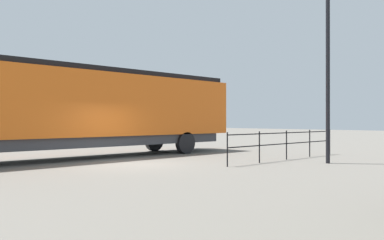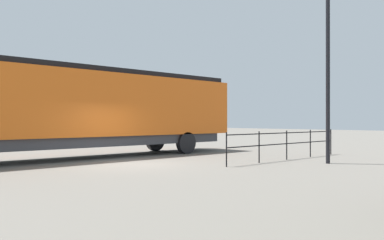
% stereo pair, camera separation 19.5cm
% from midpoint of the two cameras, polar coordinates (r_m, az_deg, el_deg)
% --- Properties ---
extents(ground_plane, '(120.00, 120.00, 0.00)m').
position_cam_midpoint_polar(ground_plane, '(15.54, -8.21, -6.30)').
color(ground_plane, '#666059').
extents(locomotive, '(2.86, 16.46, 4.02)m').
position_cam_midpoint_polar(locomotive, '(18.48, -14.15, 1.72)').
color(locomotive, orange).
rests_on(locomotive, ground_plane).
extents(lamp_post, '(0.46, 0.46, 7.22)m').
position_cam_midpoint_polar(lamp_post, '(16.73, 19.26, 10.25)').
color(lamp_post, black).
rests_on(lamp_post, ground_plane).
extents(platform_fence, '(0.05, 7.76, 1.26)m').
position_cam_midpoint_polar(platform_fence, '(17.57, 13.76, -2.94)').
color(platform_fence, black).
rests_on(platform_fence, ground_plane).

